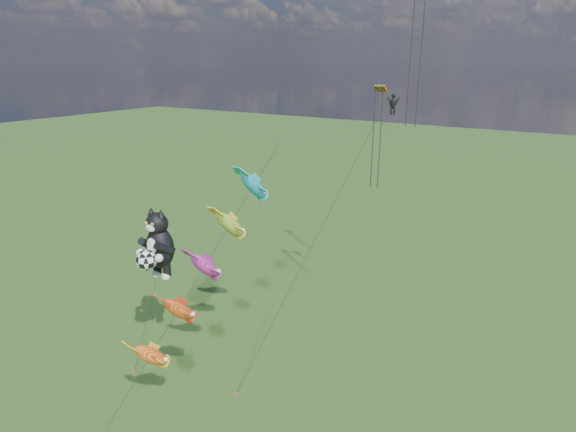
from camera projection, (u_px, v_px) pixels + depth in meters
The scene contains 4 objects.
ground at pixel (79, 368), 35.39m from camera, with size 300.00×300.00×0.00m, color #183F0F.
cat_kite_rig at pixel (157, 245), 33.72m from camera, with size 2.43×4.15×11.93m.
fish_windsock_rig at pixel (205, 266), 30.82m from camera, with size 3.29×15.71×16.05m.
parafoil_rig at pixel (392, 96), 35.73m from camera, with size 6.26×16.84×26.40m.
Camera 1 is at (29.05, -17.38, 21.66)m, focal length 30.00 mm.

